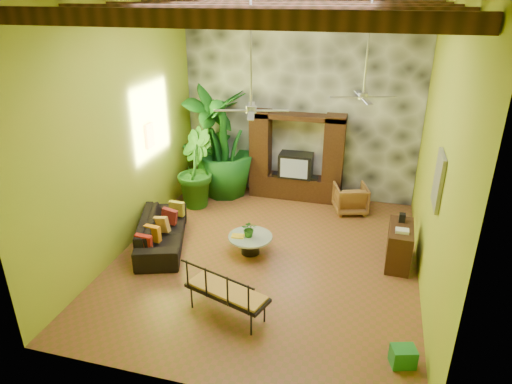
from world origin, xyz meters
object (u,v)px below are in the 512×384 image
(tall_plant_b, at_px, (194,168))
(tall_plant_a, at_px, (211,139))
(entertainment_center, at_px, (296,163))
(green_bin, at_px, (403,356))
(ceiling_fan_front, at_px, (251,98))
(side_console, at_px, (399,246))
(wicker_armchair, at_px, (350,198))
(iron_bench, at_px, (225,291))
(tall_plant_c, at_px, (224,144))
(ceiling_fan_back, at_px, (364,86))
(sofa, at_px, (162,231))
(coffee_table, at_px, (250,242))

(tall_plant_b, bearing_deg, tall_plant_a, 85.70)
(entertainment_center, xyz_separation_m, green_bin, (2.65, -5.46, -0.81))
(ceiling_fan_front, relative_size, side_console, 1.81)
(wicker_armchair, xyz_separation_m, tall_plant_b, (-3.87, -0.60, 0.63))
(tall_plant_b, relative_size, iron_bench, 1.27)
(wicker_armchair, distance_m, side_console, 2.42)
(tall_plant_a, height_order, tall_plant_b, tall_plant_a)
(tall_plant_a, bearing_deg, tall_plant_c, -24.34)
(side_console, bearing_deg, ceiling_fan_back, 147.15)
(sofa, bearing_deg, green_bin, -133.57)
(ceiling_fan_front, distance_m, tall_plant_c, 4.22)
(wicker_armchair, height_order, tall_plant_c, tall_plant_c)
(ceiling_fan_back, bearing_deg, tall_plant_b, 168.01)
(entertainment_center, bearing_deg, sofa, -125.62)
(tall_plant_a, height_order, coffee_table, tall_plant_a)
(coffee_table, xyz_separation_m, green_bin, (3.03, -2.43, -0.10))
(ceiling_fan_front, relative_size, wicker_armchair, 2.39)
(coffee_table, distance_m, side_console, 3.01)
(ceiling_fan_back, height_order, wicker_armchair, ceiling_fan_back)
(tall_plant_a, height_order, side_console, tall_plant_a)
(wicker_armchair, height_order, iron_bench, iron_bench)
(green_bin, bearing_deg, side_console, 90.94)
(tall_plant_b, relative_size, green_bin, 5.58)
(entertainment_center, height_order, tall_plant_c, tall_plant_c)
(green_bin, bearing_deg, entertainment_center, 115.90)
(ceiling_fan_front, xyz_separation_m, green_bin, (2.85, -1.92, -3.25))
(entertainment_center, xyz_separation_m, tall_plant_c, (-1.88, -0.23, 0.42))
(entertainment_center, bearing_deg, tall_plant_a, -179.21)
(tall_plant_c, relative_size, side_console, 2.70)
(wicker_armchair, relative_size, tall_plant_c, 0.28)
(coffee_table, bearing_deg, entertainment_center, 82.91)
(ceiling_fan_front, relative_size, tall_plant_c, 0.67)
(ceiling_fan_front, relative_size, tall_plant_b, 0.95)
(tall_plant_c, height_order, coffee_table, tall_plant_c)
(sofa, bearing_deg, tall_plant_a, -19.00)
(tall_plant_c, xyz_separation_m, green_bin, (4.53, -5.23, -1.23))
(wicker_armchair, relative_size, coffee_table, 0.84)
(side_console, bearing_deg, wicker_armchair, 119.49)
(tall_plant_a, xyz_separation_m, tall_plant_b, (-0.08, -1.06, -0.45))
(entertainment_center, relative_size, iron_bench, 1.55)
(wicker_armchair, bearing_deg, tall_plant_c, -21.89)
(entertainment_center, distance_m, side_console, 3.74)
(tall_plant_b, bearing_deg, iron_bench, -61.61)
(tall_plant_a, relative_size, green_bin, 8.14)
(tall_plant_b, height_order, coffee_table, tall_plant_b)
(tall_plant_c, bearing_deg, iron_bench, -71.13)
(coffee_table, bearing_deg, side_console, 7.52)
(entertainment_center, distance_m, wicker_armchair, 1.67)
(ceiling_fan_back, xyz_separation_m, tall_plant_a, (-3.91, 1.90, -1.97))
(side_console, bearing_deg, iron_bench, -136.57)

